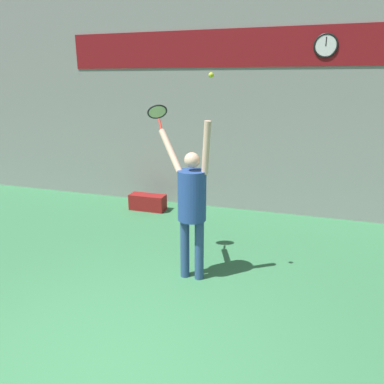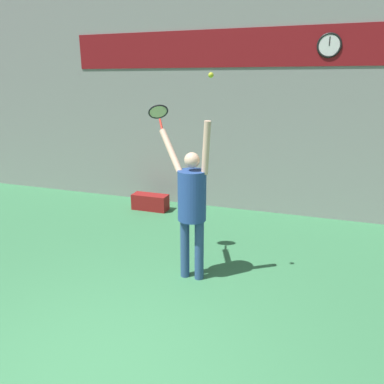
{
  "view_description": "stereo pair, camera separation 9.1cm",
  "coord_description": "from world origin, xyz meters",
  "px_view_note": "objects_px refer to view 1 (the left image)",
  "views": [
    {
      "loc": [
        1.76,
        -2.45,
        2.75
      ],
      "look_at": [
        0.26,
        2.19,
        1.29
      ],
      "focal_mm": 35.0,
      "sensor_mm": 36.0,
      "label": 1
    },
    {
      "loc": [
        1.84,
        -2.42,
        2.75
      ],
      "look_at": [
        0.26,
        2.19,
        1.29
      ],
      "focal_mm": 35.0,
      "sensor_mm": 36.0,
      "label": 2
    }
  ],
  "objects_px": {
    "scoreboard_clock": "(326,46)",
    "tennis_ball": "(211,75)",
    "tennis_racket": "(158,113)",
    "equipment_bag": "(148,202)",
    "tennis_player": "(192,201)"
  },
  "relations": [
    {
      "from": "tennis_ball",
      "to": "equipment_bag",
      "type": "bearing_deg",
      "value": 129.01
    },
    {
      "from": "scoreboard_clock",
      "to": "tennis_racket",
      "type": "height_order",
      "value": "scoreboard_clock"
    },
    {
      "from": "scoreboard_clock",
      "to": "tennis_ball",
      "type": "relative_size",
      "value": 6.8
    },
    {
      "from": "tennis_ball",
      "to": "equipment_bag",
      "type": "xyz_separation_m",
      "value": [
        -2.12,
        2.61,
        -2.64
      ]
    },
    {
      "from": "tennis_ball",
      "to": "equipment_bag",
      "type": "height_order",
      "value": "tennis_ball"
    },
    {
      "from": "scoreboard_clock",
      "to": "tennis_racket",
      "type": "distance_m",
      "value": 3.67
    },
    {
      "from": "tennis_ball",
      "to": "tennis_racket",
      "type": "bearing_deg",
      "value": 148.9
    },
    {
      "from": "scoreboard_clock",
      "to": "tennis_ball",
      "type": "xyz_separation_m",
      "value": [
        -1.31,
        -3.25,
        -0.56
      ]
    },
    {
      "from": "tennis_player",
      "to": "tennis_ball",
      "type": "distance_m",
      "value": 1.67
    },
    {
      "from": "tennis_racket",
      "to": "equipment_bag",
      "type": "relative_size",
      "value": 0.5
    },
    {
      "from": "tennis_racket",
      "to": "equipment_bag",
      "type": "xyz_separation_m",
      "value": [
        -1.16,
        2.03,
        -2.12
      ]
    },
    {
      "from": "tennis_player",
      "to": "tennis_ball",
      "type": "height_order",
      "value": "tennis_ball"
    },
    {
      "from": "tennis_ball",
      "to": "tennis_player",
      "type": "bearing_deg",
      "value": 162.25
    },
    {
      "from": "scoreboard_clock",
      "to": "tennis_player",
      "type": "xyz_separation_m",
      "value": [
        -1.59,
        -3.17,
        -2.21
      ]
    },
    {
      "from": "tennis_racket",
      "to": "tennis_ball",
      "type": "relative_size",
      "value": 6.08
    }
  ]
}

